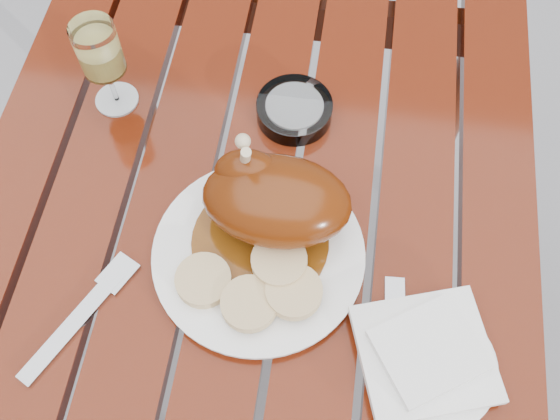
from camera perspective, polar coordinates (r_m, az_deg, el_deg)
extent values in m
plane|color=slate|center=(1.55, -2.20, -16.14)|extent=(60.00, 60.00, 0.00)
cube|color=#631F0B|center=(1.19, -2.83, -12.52)|extent=(0.80, 1.20, 0.75)
cylinder|color=white|center=(0.83, -1.96, -4.11)|extent=(0.35, 0.35, 0.02)
cylinder|color=#60310B|center=(0.83, -1.82, -2.87)|extent=(0.18, 0.18, 0.00)
ellipsoid|color=#692707|center=(0.80, -0.30, 0.85)|extent=(0.19, 0.13, 0.10)
ellipsoid|color=#692707|center=(0.80, -2.87, 3.25)|extent=(0.09, 0.06, 0.08)
cylinder|color=#C6B28C|center=(0.79, -3.24, 4.42)|extent=(0.03, 0.04, 0.10)
cylinder|color=#D1B47F|center=(0.81, -7.02, -6.39)|extent=(0.07, 0.07, 0.02)
cylinder|color=#D1B47F|center=(0.79, -2.83, -8.55)|extent=(0.07, 0.07, 0.02)
cylinder|color=#D1B47F|center=(0.79, 1.28, -7.47)|extent=(0.07, 0.07, 0.02)
cylinder|color=#D1B47F|center=(0.80, -0.08, -4.69)|extent=(0.07, 0.07, 0.02)
cylinder|color=#CEBF5E|center=(0.95, -15.72, 12.50)|extent=(0.08, 0.08, 0.15)
cylinder|color=white|center=(0.81, 13.61, -13.67)|extent=(0.20, 0.20, 0.01)
cube|color=white|center=(0.80, 13.12, -12.68)|extent=(0.20, 0.19, 0.01)
cylinder|color=#B2B7BC|center=(0.95, 1.32, 9.15)|extent=(0.15, 0.15, 0.03)
cube|color=gray|center=(0.85, -18.26, -9.77)|extent=(0.10, 0.17, 0.01)
cube|color=gray|center=(0.80, 10.51, -14.83)|extent=(0.03, 0.19, 0.01)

